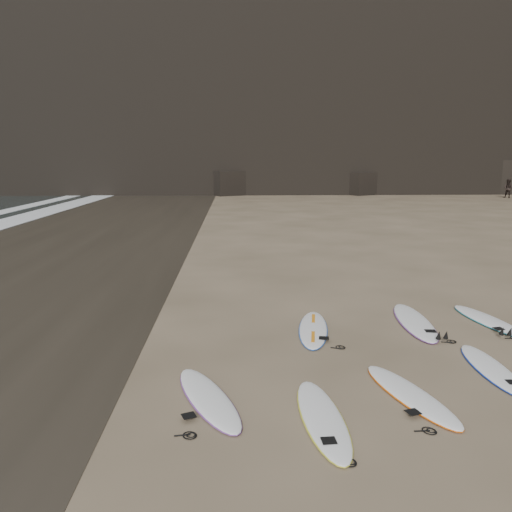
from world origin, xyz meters
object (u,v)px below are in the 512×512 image
(surfboard_11, at_px, (208,397))
(person_b, at_px, (508,189))
(surfboard_6, at_px, (414,321))
(surfboard_0, at_px, (322,417))
(surfboard_1, at_px, (410,394))
(surfboard_7, at_px, (488,320))
(surfboard_5, at_px, (313,329))
(surfboard_2, at_px, (491,368))

(surfboard_11, distance_m, person_b, 48.17)
(surfboard_6, height_order, person_b, person_b)
(surfboard_0, bearing_deg, surfboard_1, 20.36)
(surfboard_0, xyz_separation_m, surfboard_7, (4.60, 4.20, 0.00))
(surfboard_11, bearing_deg, surfboard_5, 33.60)
(surfboard_0, height_order, person_b, person_b)
(surfboard_5, bearing_deg, surfboard_6, 18.38)
(surfboard_1, distance_m, surfboard_2, 2.01)
(surfboard_0, relative_size, surfboard_11, 1.01)
(person_b, bearing_deg, surfboard_7, -72.89)
(surfboard_7, bearing_deg, surfboard_0, -147.36)
(surfboard_2, height_order, surfboard_5, surfboard_5)
(surfboard_0, xyz_separation_m, surfboard_2, (3.31, 1.57, -0.00))
(surfboard_0, distance_m, surfboard_5, 3.83)
(surfboard_7, height_order, surfboard_11, surfboard_7)
(surfboard_5, height_order, surfboard_11, surfboard_5)
(surfboard_2, relative_size, surfboard_11, 0.96)
(surfboard_2, relative_size, surfboard_5, 0.91)
(surfboard_5, bearing_deg, surfboard_0, -87.67)
(surfboard_0, distance_m, surfboard_2, 3.66)
(surfboard_7, bearing_deg, surfboard_2, -125.93)
(surfboard_11, height_order, person_b, person_b)
(surfboard_6, xyz_separation_m, person_b, (22.35, 36.46, 0.86))
(surfboard_0, xyz_separation_m, surfboard_6, (2.86, 4.18, 0.01))
(surfboard_5, bearing_deg, surfboard_2, -28.77)
(surfboard_2, height_order, surfboard_11, surfboard_11)
(surfboard_0, xyz_separation_m, surfboard_5, (0.47, 3.80, 0.00))
(surfboard_2, distance_m, surfboard_6, 2.65)
(surfboard_5, distance_m, surfboard_7, 4.15)
(surfboard_5, relative_size, surfboard_7, 1.01)
(surfboard_0, distance_m, person_b, 47.83)
(surfboard_2, bearing_deg, surfboard_6, 102.24)
(surfboard_2, xyz_separation_m, surfboard_7, (1.29, 2.63, 0.00))
(surfboard_6, relative_size, surfboard_7, 1.13)
(surfboard_0, distance_m, surfboard_11, 1.81)
(surfboard_5, distance_m, surfboard_6, 2.42)
(surfboard_1, distance_m, surfboard_7, 4.70)
(surfboard_1, height_order, surfboard_11, same)
(surfboard_7, bearing_deg, person_b, 50.72)
(surfboard_7, height_order, person_b, person_b)
(surfboard_6, relative_size, person_b, 1.53)
(surfboard_1, relative_size, surfboard_5, 0.94)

